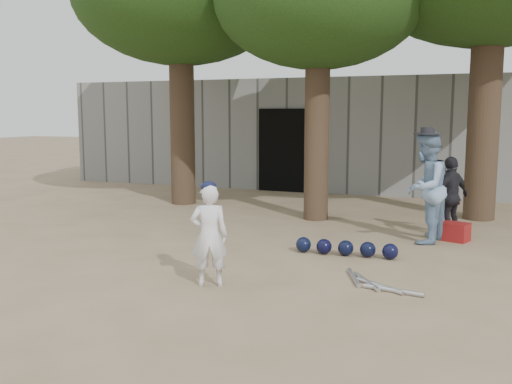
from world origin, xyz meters
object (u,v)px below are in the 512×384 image
at_px(boy_player, 209,236).
at_px(spectator_blue, 425,188).
at_px(red_bag, 455,232).
at_px(spectator_dark, 451,197).

height_order(boy_player, spectator_blue, spectator_blue).
distance_m(boy_player, red_bag, 4.57).
bearing_deg(boy_player, red_bag, -149.89).
distance_m(spectator_blue, spectator_dark, 0.78).
bearing_deg(spectator_blue, spectator_dark, 164.18).
relative_size(boy_player, spectator_dark, 0.91).
bearing_deg(spectator_dark, boy_player, 2.89).
height_order(spectator_dark, red_bag, spectator_dark).
xyz_separation_m(boy_player, red_bag, (2.65, 3.69, -0.47)).
relative_size(boy_player, spectator_blue, 0.69).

